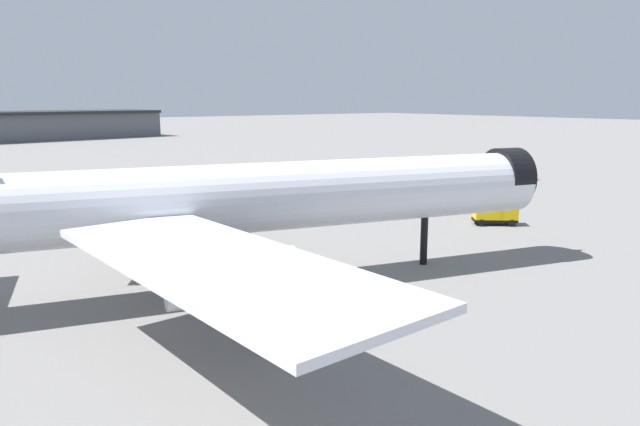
# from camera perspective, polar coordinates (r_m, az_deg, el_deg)

# --- Properties ---
(ground) EXTENTS (900.00, 900.00, 0.00)m
(ground) POSITION_cam_1_polar(r_m,az_deg,el_deg) (53.35, -8.97, -6.62)
(ground) COLOR slate
(airliner_near_gate) EXTENTS (65.83, 58.97, 17.30)m
(airliner_near_gate) POSITION_cam_1_polar(r_m,az_deg,el_deg) (49.92, -9.18, 1.16)
(airliner_near_gate) COLOR silver
(airliner_near_gate) RESTS_ON ground
(service_truck_front) EXTENTS (5.70, 5.28, 3.00)m
(service_truck_front) POSITION_cam_1_polar(r_m,az_deg,el_deg) (78.93, 16.66, 0.03)
(service_truck_front) COLOR black
(service_truck_front) RESTS_ON ground
(baggage_tug_wing) EXTENTS (2.67, 3.53, 1.85)m
(baggage_tug_wing) POSITION_cam_1_polar(r_m,az_deg,el_deg) (87.13, 8.78, 0.97)
(baggage_tug_wing) COLOR black
(baggage_tug_wing) RESTS_ON ground
(baggage_cart_trailing) EXTENTS (2.74, 2.44, 1.82)m
(baggage_cart_trailing) POSITION_cam_1_polar(r_m,az_deg,el_deg) (82.75, -28.52, -0.80)
(baggage_cart_trailing) COLOR black
(baggage_cart_trailing) RESTS_ON ground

